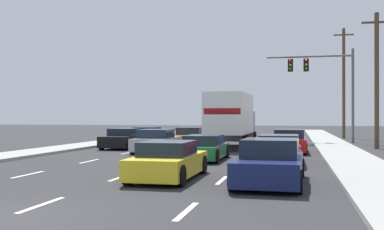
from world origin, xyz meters
TOP-DOWN VIEW (x-y plane):
  - ground_plane at (0.00, 25.00)m, footprint 140.00×140.00m
  - sidewalk_right at (8.17, 20.00)m, footprint 2.44×80.00m
  - sidewalk_left at (-8.17, 20.00)m, footprint 2.44×80.00m
  - lane_markings at (-0.00, 23.98)m, footprint 6.94×57.00m
  - car_white at (-5.29, 26.07)m, footprint 2.05×4.24m
  - car_black at (-4.87, 20.04)m, footprint 1.99×4.52m
  - car_orange at (-1.59, 24.41)m, footprint 2.01×4.41m
  - car_silver at (-1.93, 17.23)m, footprint 1.99×4.33m
  - box_truck at (1.71, 21.56)m, footprint 2.61×7.64m
  - car_green at (1.54, 13.15)m, footprint 1.88×4.16m
  - car_yellow at (1.66, 6.44)m, footprint 1.83×4.36m
  - car_blue at (5.29, 25.63)m, footprint 1.93×4.31m
  - car_red at (5.34, 18.65)m, footprint 1.90×4.37m
  - car_maroon at (5.00, 12.15)m, footprint 1.92×4.45m
  - car_navy at (4.94, 5.99)m, footprint 2.05×4.60m
  - traffic_signal_mast at (7.33, 29.23)m, footprint 6.56×0.69m
  - utility_pole_mid at (10.63, 22.81)m, footprint 1.80×0.28m
  - utility_pole_far at (10.08, 37.54)m, footprint 1.80×0.28m

SIDE VIEW (x-z plane):
  - ground_plane at x=0.00m, z-range 0.00..0.00m
  - lane_markings at x=0.00m, z-range 0.00..0.01m
  - sidewalk_right at x=8.17m, z-range 0.00..0.14m
  - sidewalk_left at x=-8.17m, z-range 0.00..0.14m
  - car_blue at x=5.29m, z-range -0.04..1.08m
  - car_green at x=1.54m, z-range -0.04..1.12m
  - car_white at x=-5.29m, z-range -0.05..1.17m
  - car_orange at x=-1.59m, z-range -0.06..1.19m
  - car_yellow at x=1.66m, z-range -0.05..1.18m
  - car_maroon at x=5.00m, z-range -0.05..1.19m
  - car_black at x=-4.87m, z-range -0.04..1.22m
  - car_silver at x=-1.93m, z-range -0.05..1.24m
  - car_red at x=5.34m, z-range -0.05..1.25m
  - car_navy at x=4.94m, z-range -0.07..1.28m
  - box_truck at x=1.71m, z-range 0.26..3.68m
  - utility_pole_mid at x=10.63m, z-range 0.14..8.61m
  - utility_pole_far at x=10.08m, z-range 0.14..10.34m
  - traffic_signal_mast at x=7.33m, z-range 1.72..8.89m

